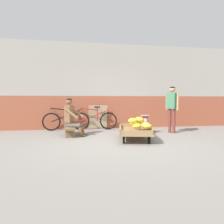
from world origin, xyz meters
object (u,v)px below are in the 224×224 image
Objects in this scene: low_bench at (69,129)px; customer_adult at (172,104)px; banana_cart at (135,131)px; plastic_crate at (145,129)px; bicycle_far_left at (94,120)px; vendor_seated at (72,117)px; bicycle_near_left at (66,121)px; sign_board at (98,117)px; weighing_scale at (145,119)px.

customer_adult is (3.33, -0.08, 0.75)m from low_bench.
plastic_crate is (0.63, 0.98, -0.09)m from banana_cart.
plastic_crate is 0.22× the size of bicycle_far_left.
bicycle_near_left is at bearing 102.28° from vendor_seated.
banana_cart is 2.41m from sign_board.
low_bench is 0.98× the size of vendor_seated.
bicycle_near_left is (-0.16, 1.08, 0.15)m from low_bench.
sign_board is at bearing 9.77° from bicycle_near_left.
customer_adult reaches higher than vendor_seated.
sign_board reaches higher than plastic_crate.
bicycle_near_left is at bearing 157.32° from plastic_crate.
sign_board reaches higher than bicycle_near_left.
plastic_crate is at bearing -22.68° from bicycle_near_left.
banana_cart is 2.05m from low_bench.
low_bench is 0.68× the size of bicycle_near_left.
bicycle_near_left is at bearing 133.58° from banana_cart.
low_bench is 2.43m from plastic_crate.
sign_board is at bearing 137.97° from plastic_crate.
vendor_seated is at bearing 179.26° from customer_adult.
weighing_scale is (2.43, -0.00, 0.25)m from low_bench.
plastic_crate is 0.24× the size of customer_adult.
sign_board is (1.17, 0.20, 0.09)m from bicycle_near_left.
bicycle_near_left reaches higher than weighing_scale.
weighing_scale is 1.92m from sign_board.
customer_adult reaches higher than weighing_scale.
low_bench is 1.11m from bicycle_near_left.
sign_board is (0.14, 0.22, 0.09)m from bicycle_far_left.
plastic_crate is at bearing 0.85° from vendor_seated.
vendor_seated reaches higher than low_bench.
sign_board is (0.92, 1.32, -0.13)m from vendor_seated.
plastic_crate is 0.30m from weighing_scale.
bicycle_near_left is at bearing 179.04° from bicycle_far_left.
sign_board is 0.58× the size of customer_adult.
weighing_scale is (2.35, 0.03, -0.11)m from vendor_seated.
customer_adult is (2.47, -1.14, 0.60)m from bicycle_far_left.
bicycle_far_left is at bearing 155.17° from customer_adult.
vendor_seated reaches higher than bicycle_near_left.
bicycle_far_left is at bearing 51.12° from low_bench.
banana_cart is 1.17m from plastic_crate.
sign_board is (-0.80, 2.26, 0.20)m from banana_cart.
banana_cart is 1.39× the size of vendor_seated.
bicycle_near_left is 1.00× the size of bicycle_far_left.
low_bench is 3.41m from customer_adult.
customer_adult reaches higher than low_bench.
bicycle_far_left is at bearing -0.96° from bicycle_near_left.
customer_adult is (1.53, 0.90, 0.71)m from banana_cart.
vendor_seated is at bearing -23.57° from low_bench.
customer_adult is at bearing -24.83° from bicycle_far_left.
banana_cart is 2.25m from bicycle_far_left.
vendor_seated is at bearing -77.72° from bicycle_near_left.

